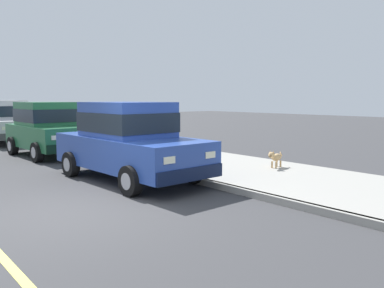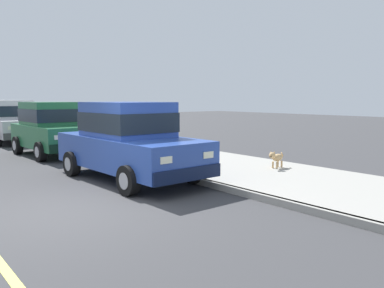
% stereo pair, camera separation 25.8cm
% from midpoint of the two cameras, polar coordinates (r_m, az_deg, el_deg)
% --- Properties ---
extents(ground_plane, '(80.00, 80.00, 0.00)m').
position_cam_midpoint_polar(ground_plane, '(7.61, -15.88, -9.04)').
color(ground_plane, '#38383A').
extents(curb, '(0.16, 64.00, 0.14)m').
position_cam_midpoint_polar(curb, '(9.25, 2.82, -5.58)').
color(curb, gray).
rests_on(curb, ground).
extents(sidewalk, '(3.60, 64.00, 0.14)m').
position_cam_midpoint_polar(sidewalk, '(10.50, 10.25, -4.21)').
color(sidewalk, '#99968E').
rests_on(sidewalk, ground).
extents(car_blue_sedan, '(2.15, 4.66, 1.92)m').
position_cam_midpoint_polar(car_blue_sedan, '(9.94, -8.31, 0.55)').
color(car_blue_sedan, '#28479E').
rests_on(car_blue_sedan, ground).
extents(car_green_hatchback, '(2.06, 3.86, 1.88)m').
position_cam_midpoint_polar(car_green_hatchback, '(14.90, -19.01, 2.22)').
color(car_green_hatchback, '#23663D').
rests_on(car_green_hatchback, ground).
extents(car_silver_sedan, '(2.07, 4.62, 1.92)m').
position_cam_midpoint_polar(car_silver_sedan, '(20.05, -24.20, 3.05)').
color(car_silver_sedan, '#BCBCC1').
rests_on(car_silver_sedan, ground).
extents(dog_tan, '(0.75, 0.28, 0.49)m').
position_cam_midpoint_polar(dog_tan, '(10.97, 12.63, -1.90)').
color(dog_tan, tan).
rests_on(dog_tan, sidewalk).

